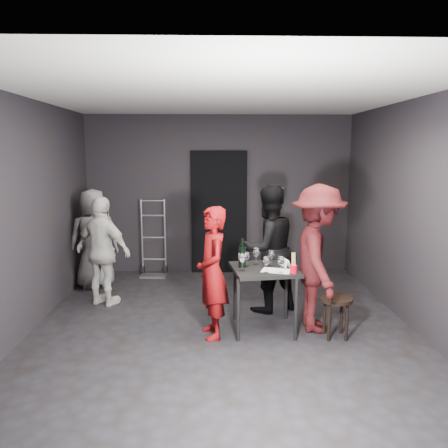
{
  "coord_description": "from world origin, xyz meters",
  "views": [
    {
      "loc": [
        -0.13,
        -4.99,
        2.08
      ],
      "look_at": [
        0.02,
        0.25,
        1.21
      ],
      "focal_mm": 35.0,
      "sensor_mm": 36.0,
      "label": 1
    }
  ],
  "objects_px": {
    "bystander_grey": "(94,237)",
    "man_maroon": "(318,248)",
    "breadstick_cup": "(294,263)",
    "stool": "(336,305)",
    "hand_truck": "(154,262)",
    "woman_black": "(268,242)",
    "bystander_cream": "(103,252)",
    "wine_bottle": "(242,256)",
    "tasting_table": "(264,276)",
    "server_red": "(212,273)"
  },
  "relations": [
    {
      "from": "tasting_table",
      "to": "bystander_cream",
      "type": "xyz_separation_m",
      "value": [
        -2.08,
        0.91,
        0.09
      ]
    },
    {
      "from": "hand_truck",
      "to": "bystander_grey",
      "type": "xyz_separation_m",
      "value": [
        -0.82,
        -0.61,
        0.55
      ]
    },
    {
      "from": "hand_truck",
      "to": "bystander_grey",
      "type": "relative_size",
      "value": 0.83
    },
    {
      "from": "stool",
      "to": "breadstick_cup",
      "type": "xyz_separation_m",
      "value": [
        -0.49,
        0.02,
        0.48
      ]
    },
    {
      "from": "breadstick_cup",
      "to": "stool",
      "type": "bearing_deg",
      "value": -2.57
    },
    {
      "from": "hand_truck",
      "to": "server_red",
      "type": "bearing_deg",
      "value": -65.07
    },
    {
      "from": "man_maroon",
      "to": "bystander_grey",
      "type": "bearing_deg",
      "value": 63.26
    },
    {
      "from": "tasting_table",
      "to": "stool",
      "type": "height_order",
      "value": "tasting_table"
    },
    {
      "from": "server_red",
      "to": "man_maroon",
      "type": "relative_size",
      "value": 0.75
    },
    {
      "from": "bystander_cream",
      "to": "woman_black",
      "type": "bearing_deg",
      "value": -159.66
    },
    {
      "from": "server_red",
      "to": "bystander_grey",
      "type": "xyz_separation_m",
      "value": [
        -1.81,
        1.9,
        0.04
      ]
    },
    {
      "from": "breadstick_cup",
      "to": "bystander_cream",
      "type": "bearing_deg",
      "value": 154.36
    },
    {
      "from": "wine_bottle",
      "to": "hand_truck",
      "type": "bearing_deg",
      "value": 120.07
    },
    {
      "from": "tasting_table",
      "to": "stool",
      "type": "bearing_deg",
      "value": -17.63
    },
    {
      "from": "tasting_table",
      "to": "man_maroon",
      "type": "xyz_separation_m",
      "value": [
        0.62,
        -0.0,
        0.33
      ]
    },
    {
      "from": "hand_truck",
      "to": "server_red",
      "type": "height_order",
      "value": "server_red"
    },
    {
      "from": "hand_truck",
      "to": "tasting_table",
      "type": "height_order",
      "value": "hand_truck"
    },
    {
      "from": "woman_black",
      "to": "man_maroon",
      "type": "bearing_deg",
      "value": 102.72
    },
    {
      "from": "tasting_table",
      "to": "server_red",
      "type": "relative_size",
      "value": 0.51
    },
    {
      "from": "stool",
      "to": "woman_black",
      "type": "height_order",
      "value": "woman_black"
    },
    {
      "from": "stool",
      "to": "woman_black",
      "type": "relative_size",
      "value": 0.26
    },
    {
      "from": "hand_truck",
      "to": "breadstick_cup",
      "type": "height_order",
      "value": "hand_truck"
    },
    {
      "from": "tasting_table",
      "to": "woman_black",
      "type": "xyz_separation_m",
      "value": [
        0.13,
        0.65,
        0.27
      ]
    },
    {
      "from": "stool",
      "to": "hand_truck",
      "type": "bearing_deg",
      "value": 132.58
    },
    {
      "from": "woman_black",
      "to": "man_maroon",
      "type": "height_order",
      "value": "man_maroon"
    },
    {
      "from": "man_maroon",
      "to": "breadstick_cup",
      "type": "height_order",
      "value": "man_maroon"
    },
    {
      "from": "bystander_grey",
      "to": "man_maroon",
      "type": "bearing_deg",
      "value": 129.9
    },
    {
      "from": "man_maroon",
      "to": "wine_bottle",
      "type": "relative_size",
      "value": 5.68
    },
    {
      "from": "hand_truck",
      "to": "wine_bottle",
      "type": "relative_size",
      "value": 3.73
    },
    {
      "from": "stool",
      "to": "bystander_cream",
      "type": "bearing_deg",
      "value": 157.9
    },
    {
      "from": "tasting_table",
      "to": "woman_black",
      "type": "height_order",
      "value": "woman_black"
    },
    {
      "from": "woman_black",
      "to": "bystander_grey",
      "type": "relative_size",
      "value": 1.18
    },
    {
      "from": "tasting_table",
      "to": "wine_bottle",
      "type": "xyz_separation_m",
      "value": [
        -0.26,
        0.03,
        0.23
      ]
    },
    {
      "from": "stool",
      "to": "breadstick_cup",
      "type": "height_order",
      "value": "breadstick_cup"
    },
    {
      "from": "bystander_cream",
      "to": "breadstick_cup",
      "type": "distance_m",
      "value": 2.64
    },
    {
      "from": "stool",
      "to": "bystander_cream",
      "type": "relative_size",
      "value": 0.31
    },
    {
      "from": "man_maroon",
      "to": "wine_bottle",
      "type": "bearing_deg",
      "value": 90.83
    },
    {
      "from": "tasting_table",
      "to": "bystander_grey",
      "type": "xyz_separation_m",
      "value": [
        -2.41,
        1.73,
        0.13
      ]
    },
    {
      "from": "tasting_table",
      "to": "breadstick_cup",
      "type": "distance_m",
      "value": 0.43
    },
    {
      "from": "hand_truck",
      "to": "bystander_cream",
      "type": "bearing_deg",
      "value": -105.56
    },
    {
      "from": "breadstick_cup",
      "to": "hand_truck",
      "type": "bearing_deg",
      "value": 126.38
    },
    {
      "from": "tasting_table",
      "to": "wine_bottle",
      "type": "bearing_deg",
      "value": 173.5
    },
    {
      "from": "bystander_cream",
      "to": "tasting_table",
      "type": "bearing_deg",
      "value": -176.61
    },
    {
      "from": "woman_black",
      "to": "bystander_cream",
      "type": "distance_m",
      "value": 2.23
    },
    {
      "from": "bystander_cream",
      "to": "hand_truck",
      "type": "bearing_deg",
      "value": -81.85
    },
    {
      "from": "wine_bottle",
      "to": "woman_black",
      "type": "bearing_deg",
      "value": 58.48
    },
    {
      "from": "woman_black",
      "to": "server_red",
      "type": "bearing_deg",
      "value": 23.83
    },
    {
      "from": "bystander_cream",
      "to": "breadstick_cup",
      "type": "height_order",
      "value": "bystander_cream"
    },
    {
      "from": "hand_truck",
      "to": "server_red",
      "type": "distance_m",
      "value": 2.74
    },
    {
      "from": "woman_black",
      "to": "breadstick_cup",
      "type": "relative_size",
      "value": 7.41
    }
  ]
}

